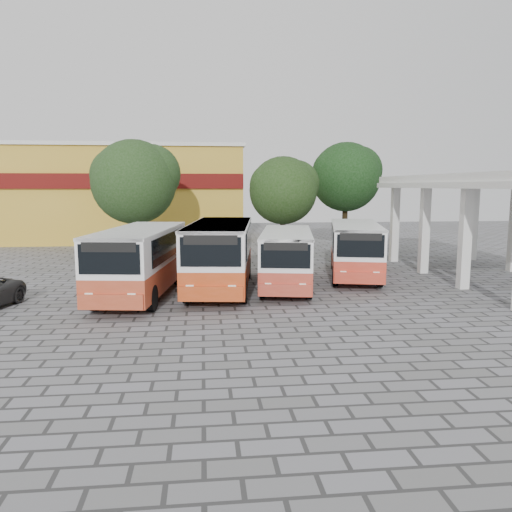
{
  "coord_description": "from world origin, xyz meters",
  "views": [
    {
      "loc": [
        -4.33,
        -20.17,
        4.82
      ],
      "look_at": [
        -1.84,
        3.25,
        1.5
      ],
      "focal_mm": 35.0,
      "sensor_mm": 36.0,
      "label": 1
    }
  ],
  "objects": [
    {
      "name": "bus_far_right",
      "position": [
        3.66,
        5.3,
        1.65
      ],
      "size": [
        4.21,
        8.31,
        2.84
      ],
      "rotation": [
        0.0,
        0.0,
        -0.24
      ],
      "color": "red",
      "rests_on": "ground"
    },
    {
      "name": "tree_left",
      "position": [
        -8.83,
        14.34,
        5.26
      ],
      "size": [
        5.93,
        5.65,
        7.91
      ],
      "color": "#49311E",
      "rests_on": "ground"
    },
    {
      "name": "bus_centre_left",
      "position": [
        -3.53,
        2.84,
        1.81
      ],
      "size": [
        3.67,
        8.93,
        3.12
      ],
      "rotation": [
        0.0,
        0.0,
        -0.12
      ],
      "color": "#BB3C12",
      "rests_on": "ground"
    },
    {
      "name": "ground",
      "position": [
        0.0,
        0.0,
        0.0
      ],
      "size": [
        90.0,
        90.0,
        0.0
      ],
      "primitive_type": "plane",
      "color": "slate",
      "rests_on": "ground"
    },
    {
      "name": "tree_right",
      "position": [
        6.32,
        16.31,
        5.64
      ],
      "size": [
        5.36,
        5.11,
        8.03
      ],
      "color": "black",
      "rests_on": "ground"
    },
    {
      "name": "shophouse_block",
      "position": [
        -11.0,
        25.99,
        4.16
      ],
      "size": [
        20.4,
        10.4,
        8.3
      ],
      "color": "gold",
      "rests_on": "ground"
    },
    {
      "name": "bus_centre_right",
      "position": [
        -0.39,
        3.02,
        1.56
      ],
      "size": [
        3.56,
        7.8,
        2.69
      ],
      "rotation": [
        0.0,
        0.0,
        -0.18
      ],
      "color": "#B13826",
      "rests_on": "ground"
    },
    {
      "name": "bus_far_left",
      "position": [
        -7.07,
        1.8,
        1.73
      ],
      "size": [
        3.65,
        8.57,
        2.98
      ],
      "rotation": [
        0.0,
        0.0,
        -0.14
      ],
      "color": "#B03F21",
      "rests_on": "ground"
    },
    {
      "name": "terminal_shelter",
      "position": [
        10.5,
        4.0,
        4.91
      ],
      "size": [
        6.8,
        15.8,
        5.4
      ],
      "color": "silver",
      "rests_on": "ground"
    },
    {
      "name": "tree_middle",
      "position": [
        1.03,
        12.74,
        4.66
      ],
      "size": [
        4.71,
        4.49,
        6.76
      ],
      "color": "#322217",
      "rests_on": "ground"
    }
  ]
}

